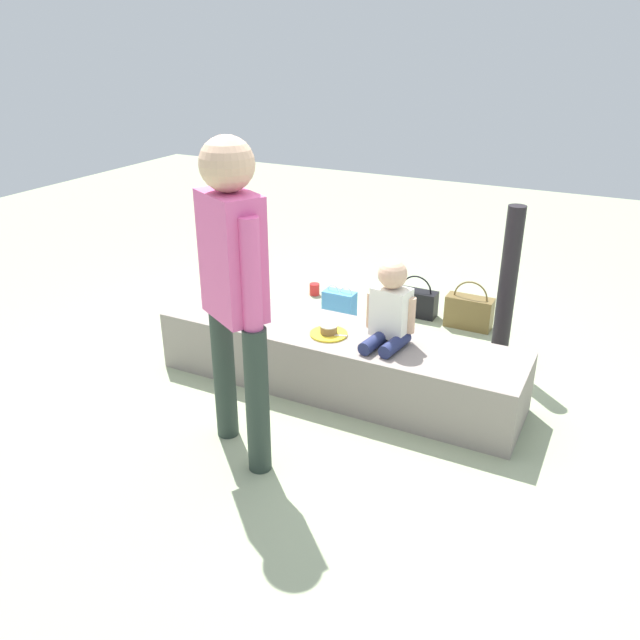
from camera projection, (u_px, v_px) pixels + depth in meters
name	position (u px, v px, depth m)	size (l,w,h in m)	color
ground_plane	(336.00, 387.00, 3.92)	(12.00, 12.00, 0.00)	#99A682
concrete_ledge	(337.00, 360.00, 3.84)	(2.20, 0.53, 0.37)	gray
child_seated	(390.00, 308.00, 3.55)	(0.28, 0.33, 0.48)	navy
adult_standing	(234.00, 277.00, 2.93)	(0.43, 0.33, 1.59)	#28352E
cake_plate	(329.00, 332.00, 3.72)	(0.22, 0.22, 0.07)	yellow
gift_bag	(339.00, 310.00, 4.62)	(0.23, 0.11, 0.33)	#4C99E0
railing_post	(504.00, 308.00, 4.04)	(0.36, 0.36, 1.05)	black
water_bottle_near_gift	(384.00, 310.00, 4.74)	(0.07, 0.07, 0.21)	silver
water_bottle_far_side	(257.00, 314.00, 4.68)	(0.07, 0.07, 0.21)	silver
party_cup_red	(315.00, 289.00, 5.26)	(0.08, 0.08, 0.10)	red
cake_box_white	(429.00, 355.00, 4.18)	(0.33, 0.29, 0.11)	white
handbag_black_leather	(415.00, 302.00, 4.86)	(0.33, 0.13, 0.32)	black
handbag_brown_canvas	(469.00, 312.00, 4.65)	(0.34, 0.14, 0.36)	brown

